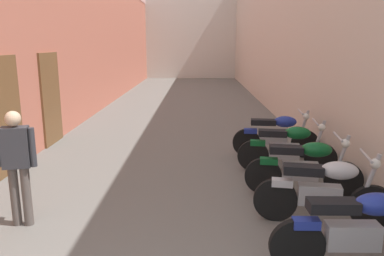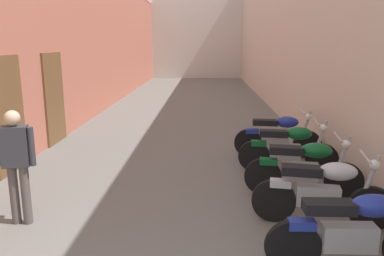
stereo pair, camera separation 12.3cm
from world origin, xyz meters
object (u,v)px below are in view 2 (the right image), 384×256
Objects in this scene: motorcycle_second at (355,230)px; motorcycle_sixth at (278,135)px; motorcycle_fifth at (289,148)px; motorcycle_third at (323,191)px; pedestrian_mid_alley at (16,159)px; motorcycle_fourth at (304,167)px.

motorcycle_second is 1.00× the size of motorcycle_sixth.
motorcycle_second is 1.00× the size of motorcycle_fifth.
motorcycle_second is 1.10m from motorcycle_third.
motorcycle_fifth is at bearing 90.00° from motorcycle_second.
motorcycle_second is at bearing -90.00° from motorcycle_sixth.
pedestrian_mid_alley is at bearing 165.79° from motorcycle_second.
pedestrian_mid_alley reaches higher than motorcycle_second.
motorcycle_third is (-0.00, 1.10, 0.00)m from motorcycle_second.
motorcycle_third is 1.17× the size of pedestrian_mid_alley.
motorcycle_second is at bearing -14.21° from pedestrian_mid_alley.
motorcycle_third and motorcycle_fifth have the same top height.
motorcycle_second is 1.01× the size of motorcycle_third.
motorcycle_fifth is 1.03m from motorcycle_sixth.
motorcycle_second is 2.09m from motorcycle_fourth.
motorcycle_third is 1.00× the size of motorcycle_fifth.
pedestrian_mid_alley is (-4.07, 1.03, 0.42)m from motorcycle_second.
motorcycle_fifth is at bearing 90.00° from motorcycle_fourth.
motorcycle_fourth is at bearing 90.00° from motorcycle_second.
motorcycle_fifth and motorcycle_sixth have the same top height.
motorcycle_fifth is (-0.00, 3.23, 0.00)m from motorcycle_second.
motorcycle_fourth is (0.00, 0.99, 0.00)m from motorcycle_third.
motorcycle_fourth is at bearing -90.00° from motorcycle_sixth.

